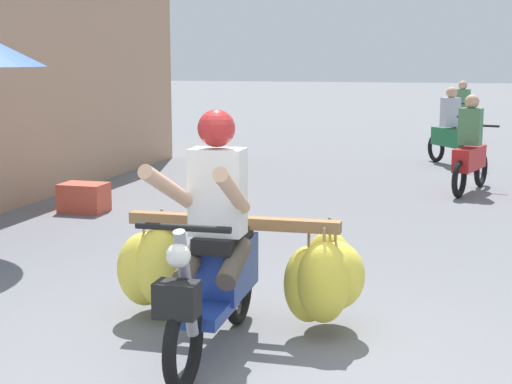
{
  "coord_description": "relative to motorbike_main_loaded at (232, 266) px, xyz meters",
  "views": [
    {
      "loc": [
        1.06,
        -3.79,
        1.89
      ],
      "look_at": [
        -0.48,
        1.76,
        0.9
      ],
      "focal_mm": 54.4,
      "sensor_mm": 36.0,
      "label": 1
    }
  ],
  "objects": [
    {
      "name": "motorbike_main_loaded",
      "position": [
        0.0,
        0.0,
        0.0
      ],
      "size": [
        1.9,
        1.85,
        1.58
      ],
      "color": "black",
      "rests_on": "ground"
    },
    {
      "name": "motorbike_distant_ahead_right",
      "position": [
        1.55,
        6.37,
        0.09
      ],
      "size": [
        0.64,
        1.58,
        1.4
      ],
      "color": "black",
      "rests_on": "ground"
    },
    {
      "name": "motorbike_distant_far_ahead",
      "position": [
        1.31,
        13.36,
        0.09
      ],
      "size": [
        0.67,
        1.57,
        1.4
      ],
      "color": "black",
      "rests_on": "ground"
    },
    {
      "name": "produce_crate",
      "position": [
        -3.07,
        3.63,
        -0.3
      ],
      "size": [
        0.56,
        0.4,
        0.36
      ],
      "primitive_type": "cube",
      "color": "#CC4C38",
      "rests_on": "ground"
    },
    {
      "name": "motorbike_distant_ahead_left",
      "position": [
        1.2,
        9.3,
        0.09
      ],
      "size": [
        0.98,
        1.39,
        1.4
      ],
      "color": "black",
      "rests_on": "ground"
    }
  ]
}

